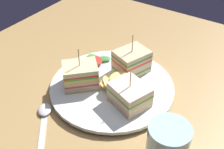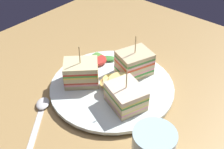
{
  "view_description": "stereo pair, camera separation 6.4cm",
  "coord_description": "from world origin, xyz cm",
  "px_view_note": "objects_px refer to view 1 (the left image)",
  "views": [
    {
      "loc": [
        -41.75,
        -27.77,
        43.82
      ],
      "look_at": [
        0.0,
        0.0,
        4.46
      ],
      "focal_mm": 45.68,
      "sensor_mm": 36.0,
      "label": 1
    },
    {
      "loc": [
        -37.89,
        -32.84,
        43.82
      ],
      "look_at": [
        0.0,
        0.0,
        4.46
      ],
      "focal_mm": 45.68,
      "sensor_mm": 36.0,
      "label": 2
    }
  ],
  "objects_px": {
    "sandwich_wedge_2": "(129,95)",
    "chip_pile": "(115,82)",
    "sandwich_wedge_0": "(131,61)",
    "sandwich_wedge_1": "(81,75)",
    "drinking_glass": "(167,149)",
    "plate": "(112,87)",
    "spoon": "(44,115)"
  },
  "relations": [
    {
      "from": "sandwich_wedge_0",
      "to": "spoon",
      "type": "relative_size",
      "value": 0.84
    },
    {
      "from": "plate",
      "to": "sandwich_wedge_1",
      "type": "relative_size",
      "value": 2.9
    },
    {
      "from": "plate",
      "to": "chip_pile",
      "type": "bearing_deg",
      "value": -113.33
    },
    {
      "from": "sandwich_wedge_0",
      "to": "sandwich_wedge_2",
      "type": "relative_size",
      "value": 1.07
    },
    {
      "from": "sandwich_wedge_2",
      "to": "chip_pile",
      "type": "bearing_deg",
      "value": -5.26
    },
    {
      "from": "plate",
      "to": "chip_pile",
      "type": "relative_size",
      "value": 3.44
    },
    {
      "from": "plate",
      "to": "sandwich_wedge_0",
      "type": "bearing_deg",
      "value": -7.47
    },
    {
      "from": "sandwich_wedge_1",
      "to": "spoon",
      "type": "bearing_deg",
      "value": -140.51
    },
    {
      "from": "sandwich_wedge_0",
      "to": "spoon",
      "type": "distance_m",
      "value": 0.24
    },
    {
      "from": "sandwich_wedge_0",
      "to": "drinking_glass",
      "type": "bearing_deg",
      "value": 64.82
    },
    {
      "from": "drinking_glass",
      "to": "sandwich_wedge_1",
      "type": "bearing_deg",
      "value": 73.31
    },
    {
      "from": "chip_pile",
      "to": "spoon",
      "type": "bearing_deg",
      "value": 151.22
    },
    {
      "from": "drinking_glass",
      "to": "spoon",
      "type": "bearing_deg",
      "value": 98.31
    },
    {
      "from": "plate",
      "to": "spoon",
      "type": "height_order",
      "value": "plate"
    },
    {
      "from": "sandwich_wedge_1",
      "to": "spoon",
      "type": "xyz_separation_m",
      "value": [
        -0.11,
        0.01,
        -0.04
      ]
    },
    {
      "from": "sandwich_wedge_0",
      "to": "spoon",
      "type": "height_order",
      "value": "sandwich_wedge_0"
    },
    {
      "from": "spoon",
      "to": "sandwich_wedge_2",
      "type": "bearing_deg",
      "value": -87.76
    },
    {
      "from": "plate",
      "to": "chip_pile",
      "type": "height_order",
      "value": "chip_pile"
    },
    {
      "from": "drinking_glass",
      "to": "plate",
      "type": "bearing_deg",
      "value": 59.05
    },
    {
      "from": "chip_pile",
      "to": "sandwich_wedge_1",
      "type": "bearing_deg",
      "value": 116.59
    },
    {
      "from": "spoon",
      "to": "drinking_glass",
      "type": "height_order",
      "value": "drinking_glass"
    },
    {
      "from": "sandwich_wedge_0",
      "to": "sandwich_wedge_1",
      "type": "xyz_separation_m",
      "value": [
        -0.11,
        0.07,
        -0.0
      ]
    },
    {
      "from": "sandwich_wedge_2",
      "to": "drinking_glass",
      "type": "bearing_deg",
      "value": 166.61
    },
    {
      "from": "sandwich_wedge_1",
      "to": "chip_pile",
      "type": "bearing_deg",
      "value": -18.02
    },
    {
      "from": "sandwich_wedge_0",
      "to": "spoon",
      "type": "bearing_deg",
      "value": 0.56
    },
    {
      "from": "sandwich_wedge_0",
      "to": "drinking_glass",
      "type": "xyz_separation_m",
      "value": [
        -0.18,
        -0.18,
        -0.0
      ]
    },
    {
      "from": "chip_pile",
      "to": "spoon",
      "type": "relative_size",
      "value": 0.69
    },
    {
      "from": "sandwich_wedge_1",
      "to": "chip_pile",
      "type": "xyz_separation_m",
      "value": [
        0.03,
        -0.07,
        -0.01
      ]
    },
    {
      "from": "chip_pile",
      "to": "plate",
      "type": "bearing_deg",
      "value": 66.67
    },
    {
      "from": "sandwich_wedge_0",
      "to": "plate",
      "type": "bearing_deg",
      "value": 13.02
    },
    {
      "from": "sandwich_wedge_1",
      "to": "sandwich_wedge_0",
      "type": "bearing_deg",
      "value": 13.2
    },
    {
      "from": "sandwich_wedge_1",
      "to": "chip_pile",
      "type": "height_order",
      "value": "sandwich_wedge_1"
    }
  ]
}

